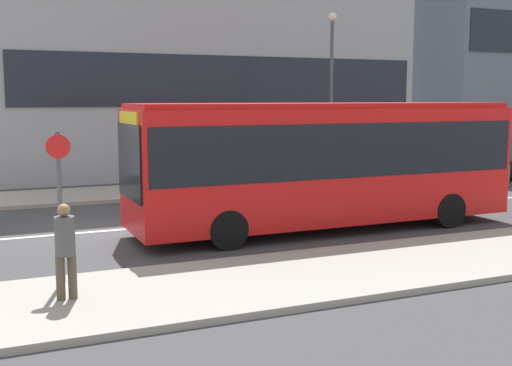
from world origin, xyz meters
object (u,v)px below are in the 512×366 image
at_px(parked_car_0, 456,169).
at_px(city_bus, 325,158).
at_px(bus_stop_sign, 60,196).
at_px(pedestrian_near_stop, 65,246).
at_px(street_lamp, 331,80).

bearing_deg(parked_car_0, city_bus, -149.14).
height_order(city_bus, bus_stop_sign, city_bus).
bearing_deg(parked_car_0, bus_stop_sign, -152.99).
height_order(pedestrian_near_stop, bus_stop_sign, bus_stop_sign).
relative_size(city_bus, pedestrian_near_stop, 6.38).
xyz_separation_m(city_bus, pedestrian_near_stop, (-7.31, -3.94, -0.90)).
height_order(city_bus, parked_car_0, city_bus).
distance_m(city_bus, street_lamp, 8.64).
bearing_deg(bus_stop_sign, street_lamp, 40.79).
bearing_deg(parked_car_0, pedestrian_near_stop, -150.22).
distance_m(pedestrian_near_stop, street_lamp, 16.37).
xyz_separation_m(city_bus, bus_stop_sign, (-7.24, -2.86, -0.19)).
bearing_deg(pedestrian_near_stop, street_lamp, 43.73).
xyz_separation_m(pedestrian_near_stop, bus_stop_sign, (0.07, 1.08, 0.70)).
relative_size(pedestrian_near_stop, street_lamp, 0.25).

